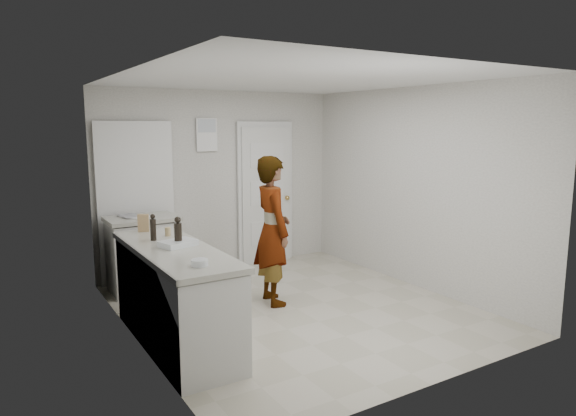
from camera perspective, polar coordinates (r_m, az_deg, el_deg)
ground at (r=5.84m, az=0.91°, el=-11.13°), size 4.00×4.00×0.00m
room_shell at (r=7.20m, az=-8.59°, el=1.08°), size 4.00×4.00×4.00m
main_counter at (r=4.93m, az=-12.38°, el=-9.96°), size 0.64×1.96×0.93m
side_counter at (r=6.60m, az=-15.76°, el=-5.19°), size 0.84×0.61×0.93m
person at (r=5.82m, az=-1.74°, el=-2.51°), size 0.50×0.67×1.69m
cake_mix_box at (r=5.57m, az=-15.77°, el=-1.61°), size 0.12×0.09×0.18m
spice_jar at (r=5.30m, az=-13.21°, el=-2.57°), size 0.06×0.06×0.09m
oil_cruet_a at (r=4.81m, az=-12.12°, el=-2.65°), size 0.07×0.07×0.28m
oil_cruet_b at (r=5.12m, az=-14.76°, el=-2.14°), size 0.06×0.06×0.26m
baking_dish at (r=4.84m, az=-12.13°, el=-3.89°), size 0.36×0.30×0.05m
egg_bowl at (r=4.15m, az=-9.81°, el=-6.00°), size 0.13×0.13×0.05m
papers at (r=6.49m, az=-16.56°, el=-0.92°), size 0.38×0.40×0.01m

